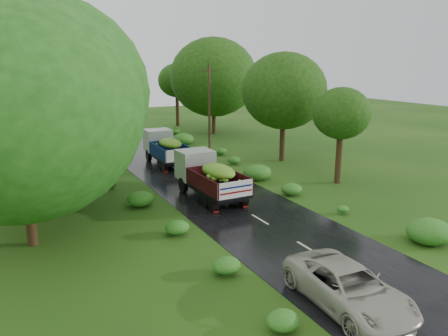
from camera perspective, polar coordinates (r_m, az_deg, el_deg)
ground at (r=19.76m, az=10.95°, el=-10.31°), size 120.00×120.00×0.00m
road at (r=23.57m, az=3.44°, el=-5.98°), size 6.50×80.00×0.02m
road_lines at (r=24.38m, az=2.24°, el=-5.24°), size 0.12×69.60×0.00m
truck_near at (r=25.92m, az=-2.09°, el=-0.79°), size 2.27×6.11×2.55m
truck_far at (r=34.62m, az=-7.69°, el=2.81°), size 2.24×6.02×2.51m
car at (r=15.52m, az=15.92°, el=-14.73°), size 2.56×5.15×1.40m
utility_pole at (r=36.98m, az=-1.93°, el=7.66°), size 1.30×0.58×7.75m
trees_left at (r=34.91m, az=-25.71°, el=10.47°), size 6.06×34.97×9.70m
trees_right at (r=43.33m, az=1.03°, el=10.87°), size 5.11×32.25×8.16m
shrubs at (r=31.20m, az=-4.98°, el=-0.36°), size 11.90×44.00×0.70m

